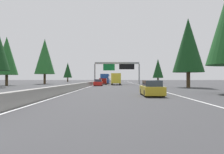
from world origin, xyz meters
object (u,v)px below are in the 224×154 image
object	(u,v)px
bus_mid_left	(105,78)
sedan_near_center	(98,83)
pickup_far_left	(109,80)
conifer_left_mid	(45,57)
conifer_left_near	(7,56)
conifer_right_near	(188,45)
sign_gantry_overhead	(118,67)
minivan_far_right	(103,81)
box_truck_far_center	(116,79)
sedan_distant_b	(152,89)
conifer_right_mid	(158,69)
sedan_near_right	(106,81)
sedan_mid_center	(107,81)
conifer_left_far	(68,70)

from	to	relation	value
bus_mid_left	sedan_near_center	bearing A→B (deg)	179.15
sedan_near_center	bus_mid_left	world-z (taller)	bus_mid_left
pickup_far_left	conifer_left_mid	size ratio (longest dim) A/B	0.41
sedan_near_center	conifer_left_near	world-z (taller)	conifer_left_near
conifer_right_near	conifer_left_mid	xyz separation A→B (m)	(24.71, 34.59, 0.59)
sign_gantry_overhead	conifer_right_near	distance (m)	23.87
conifer_right_near	minivan_far_right	bearing A→B (deg)	38.85
bus_mid_left	box_truck_far_center	distance (m)	16.47
conifer_left_near	sedan_distant_b	bearing A→B (deg)	-134.47
conifer_right_mid	conifer_left_mid	world-z (taller)	conifer_left_mid
sedan_distant_b	conifer_right_mid	distance (m)	54.34
sign_gantry_overhead	minivan_far_right	distance (m)	5.71
bus_mid_left	conifer_left_near	size ratio (longest dim) A/B	1.01
sedan_near_right	sedan_mid_center	size ratio (longest dim) A/B	1.00
sedan_near_right	conifer_left_near	xyz separation A→B (m)	(-33.92, 21.34, 6.21)
conifer_left_far	conifer_right_mid	bearing A→B (deg)	-127.61
sedan_near_center	conifer_left_mid	xyz separation A→B (m)	(15.80, 17.49, 7.59)
sedan_distant_b	conifer_left_mid	world-z (taller)	conifer_left_mid
minivan_far_right	conifer_left_mid	bearing A→B (deg)	77.45
conifer_right_mid	conifer_left_near	world-z (taller)	conifer_left_near
sedan_near_center	box_truck_far_center	world-z (taller)	box_truck_far_center
sedan_near_right	sedan_mid_center	distance (m)	6.87
sedan_mid_center	box_truck_far_center	bearing A→B (deg)	-173.36
sedan_near_center	conifer_left_near	size ratio (longest dim) A/B	0.39
minivan_far_right	conifer_right_mid	xyz separation A→B (m)	(13.93, -18.12, 4.14)
sedan_near_center	conifer_right_mid	size ratio (longest dim) A/B	0.52
sedan_distant_b	sedan_mid_center	size ratio (longest dim) A/B	1.00
conifer_right_near	sedan_distant_b	bearing A→B (deg)	152.06
sedan_near_center	bus_mid_left	xyz separation A→B (m)	(24.14, -0.36, 1.03)
sign_gantry_overhead	bus_mid_left	bearing A→B (deg)	17.46
pickup_far_left	conifer_right_mid	xyz separation A→B (m)	(-42.47, -18.54, 4.18)
sedan_mid_center	conifer_left_mid	bearing A→B (deg)	145.78
box_truck_far_center	conifer_left_mid	size ratio (longest dim) A/B	0.62
sedan_mid_center	conifer_left_far	size ratio (longest dim) A/B	0.47
sedan_mid_center	bus_mid_left	bearing A→B (deg)	-179.14
minivan_far_right	conifer_left_far	world-z (taller)	conifer_left_far
sign_gantry_overhead	bus_mid_left	world-z (taller)	sign_gantry_overhead
conifer_left_far	sedan_near_center	bearing A→B (deg)	-160.50
sign_gantry_overhead	sedan_near_right	bearing A→B (deg)	10.50
minivan_far_right	pickup_far_left	xyz separation A→B (m)	(56.40, 0.41, -0.04)
minivan_far_right	conifer_right_mid	bearing A→B (deg)	-52.46
conifer_right_near	conifer_left_near	distance (m)	39.60
conifer_right_near	conifer_left_near	world-z (taller)	conifer_right_near
sign_gantry_overhead	sedan_near_right	size ratio (longest dim) A/B	2.88
conifer_left_near	conifer_left_far	bearing A→B (deg)	-1.89
conifer_right_mid	conifer_left_near	xyz separation A→B (m)	(-24.88, 39.80, 1.81)
conifer_left_mid	sedan_near_center	bearing A→B (deg)	-132.09
box_truck_far_center	conifer_left_far	size ratio (longest dim) A/B	0.91
sedan_distant_b	conifer_left_near	xyz separation A→B (m)	(28.12, 28.64, 6.21)
sign_gantry_overhead	conifer_right_mid	world-z (taller)	conifer_right_mid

